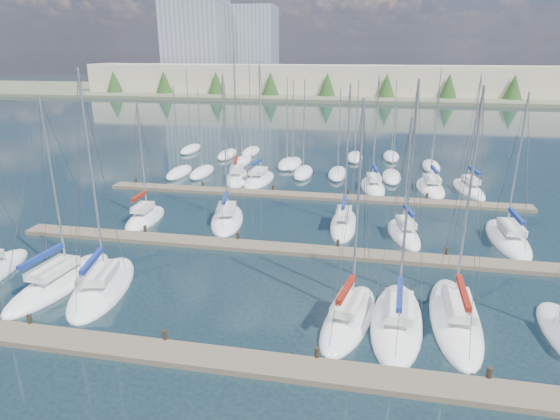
% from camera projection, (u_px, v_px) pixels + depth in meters
% --- Properties ---
extents(ground, '(400.00, 400.00, 0.00)m').
position_uv_depth(ground, '(333.00, 144.00, 76.93)').
color(ground, '#192A32').
rests_on(ground, ground).
extents(dock_near, '(44.00, 1.93, 1.10)m').
position_uv_depth(dock_near, '(234.00, 361.00, 23.04)').
color(dock_near, '#6B5E4C').
rests_on(dock_near, ground).
extents(dock_mid, '(44.00, 1.93, 1.10)m').
position_uv_depth(dock_mid, '(285.00, 249.00, 36.04)').
color(dock_mid, '#6B5E4C').
rests_on(dock_mid, ground).
extents(dock_far, '(44.00, 1.93, 1.10)m').
position_uv_depth(dock_far, '(309.00, 196.00, 49.03)').
color(dock_far, '#6B5E4C').
rests_on(dock_far, ground).
extents(sailboat_q, '(3.39, 8.10, 11.58)m').
position_uv_depth(sailboat_q, '(430.00, 188.00, 51.83)').
color(sailboat_q, white).
rests_on(sailboat_q, ground).
extents(sailboat_n, '(4.26, 8.95, 15.39)m').
position_uv_depth(sailboat_n, '(237.00, 177.00, 56.00)').
color(sailboat_n, white).
rests_on(sailboat_n, ground).
extents(sailboat_b, '(3.77, 9.60, 12.80)m').
position_uv_depth(sailboat_b, '(60.00, 282.00, 30.89)').
color(sailboat_b, white).
rests_on(sailboat_b, ground).
extents(sailboat_o, '(3.37, 7.84, 14.35)m').
position_uv_depth(sailboat_o, '(259.00, 180.00, 54.99)').
color(sailboat_o, white).
rests_on(sailboat_o, ground).
extents(sailboat_j, '(4.37, 8.46, 13.55)m').
position_uv_depth(sailboat_j, '(227.00, 219.00, 42.23)').
color(sailboat_j, white).
rests_on(sailboat_j, ground).
extents(sailboat_d, '(4.09, 8.34, 13.15)m').
position_uv_depth(sailboat_d, '(349.00, 318.00, 26.70)').
color(sailboat_d, white).
rests_on(sailboat_d, ground).
extents(sailboat_m, '(2.85, 8.99, 12.45)m').
position_uv_depth(sailboat_m, '(508.00, 239.00, 37.90)').
color(sailboat_m, white).
rests_on(sailboat_m, ground).
extents(sailboat_k, '(2.28, 8.39, 12.83)m').
position_uv_depth(sailboat_k, '(344.00, 224.00, 41.07)').
color(sailboat_k, white).
rests_on(sailboat_k, ground).
extents(sailboat_h, '(2.74, 6.60, 11.27)m').
position_uv_depth(sailboat_h, '(145.00, 218.00, 42.42)').
color(sailboat_h, white).
rests_on(sailboat_h, ground).
extents(sailboat_l, '(3.46, 6.97, 10.51)m').
position_uv_depth(sailboat_l, '(404.00, 234.00, 38.83)').
color(sailboat_l, white).
rests_on(sailboat_l, ground).
extents(sailboat_c, '(5.09, 9.28, 14.49)m').
position_uv_depth(sailboat_c, '(103.00, 286.00, 30.27)').
color(sailboat_c, white).
rests_on(sailboat_c, ground).
extents(sailboat_f, '(3.00, 9.82, 13.77)m').
position_uv_depth(sailboat_f, '(455.00, 318.00, 26.68)').
color(sailboat_f, white).
rests_on(sailboat_f, ground).
extents(sailboat_r, '(3.55, 8.18, 13.07)m').
position_uv_depth(sailboat_r, '(469.00, 189.00, 51.31)').
color(sailboat_r, white).
rests_on(sailboat_r, ground).
extents(sailboat_e, '(3.51, 9.13, 14.11)m').
position_uv_depth(sailboat_e, '(397.00, 321.00, 26.39)').
color(sailboat_e, white).
rests_on(sailboat_e, ground).
extents(sailboat_p, '(3.52, 7.84, 12.96)m').
position_uv_depth(sailboat_p, '(373.00, 187.00, 52.22)').
color(sailboat_p, white).
rests_on(sailboat_p, ground).
extents(distant_boats, '(36.93, 20.75, 13.30)m').
position_uv_depth(distant_boats, '(290.00, 163.00, 62.53)').
color(distant_boats, '#9EA0A5').
rests_on(distant_boats, ground).
extents(shoreline, '(400.00, 60.00, 38.00)m').
position_uv_depth(shoreline, '(317.00, 72.00, 160.23)').
color(shoreline, '#666B51').
rests_on(shoreline, ground).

